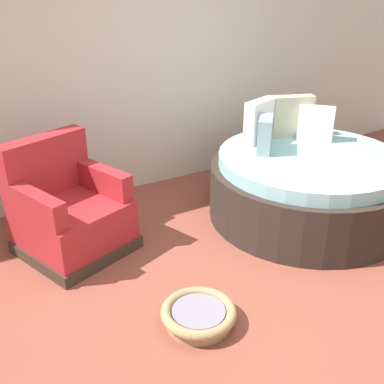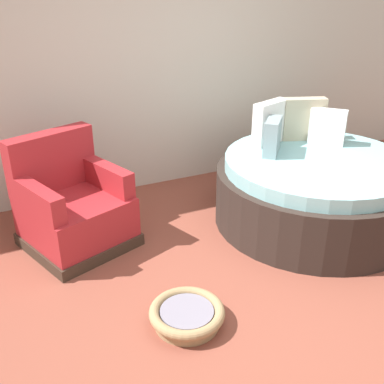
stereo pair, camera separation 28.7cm
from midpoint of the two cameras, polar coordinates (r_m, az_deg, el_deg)
The scene contains 5 objects.
ground_plane at distance 3.44m, azimuth 7.11°, elevation -13.28°, with size 8.00×8.00×0.02m, color brown.
back_wall at distance 4.79m, azimuth -9.42°, elevation 16.13°, with size 8.00×0.12×2.75m, color beige.
round_daybed at distance 4.44m, azimuth 12.21°, elevation 0.89°, with size 1.83×1.83×1.04m.
red_armchair at distance 3.99m, azimuth -17.02°, elevation -2.56°, with size 1.02×1.02×0.94m.
pet_basket at distance 3.17m, azimuth -1.85°, elevation -15.02°, with size 0.51×0.51×0.13m.
Camera 1 is at (-1.82, -2.02, 2.14)m, focal length 43.09 mm.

